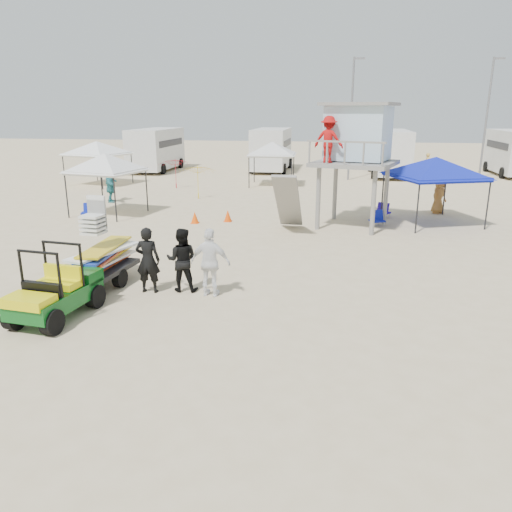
% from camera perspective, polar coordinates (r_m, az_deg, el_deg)
% --- Properties ---
extents(ground, '(140.00, 140.00, 0.00)m').
position_cam_1_polar(ground, '(9.90, -5.85, -12.01)').
color(ground, beige).
rests_on(ground, ground).
extents(utility_cart, '(1.37, 2.36, 1.71)m').
position_cam_1_polar(utility_cart, '(12.40, -22.22, -3.19)').
color(utility_cart, '#0C4F17').
rests_on(utility_cart, ground).
extents(surf_trailer, '(1.56, 2.56, 2.19)m').
position_cam_1_polar(surf_trailer, '(14.30, -17.48, 0.21)').
color(surf_trailer, black).
rests_on(surf_trailer, ground).
extents(man_left, '(0.68, 0.47, 1.77)m').
position_cam_1_polar(man_left, '(13.43, -12.26, -0.46)').
color(man_left, black).
rests_on(man_left, ground).
extents(man_mid, '(0.90, 0.73, 1.72)m').
position_cam_1_polar(man_mid, '(13.38, -8.47, -0.44)').
color(man_mid, black).
rests_on(man_mid, ground).
extents(man_right, '(1.09, 0.52, 1.80)m').
position_cam_1_polar(man_right, '(12.90, -5.22, -0.76)').
color(man_right, white).
rests_on(man_right, ground).
extents(lifeguard_tower, '(3.78, 3.78, 4.85)m').
position_cam_1_polar(lifeguard_tower, '(20.90, 11.11, 13.14)').
color(lifeguard_tower, gray).
rests_on(lifeguard_tower, ground).
extents(canopy_blue, '(4.19, 4.19, 3.22)m').
position_cam_1_polar(canopy_blue, '(22.36, 19.90, 10.24)').
color(canopy_blue, black).
rests_on(canopy_blue, ground).
extents(canopy_white_a, '(3.14, 3.14, 3.20)m').
position_cam_1_polar(canopy_white_a, '(23.95, -16.89, 10.82)').
color(canopy_white_a, black).
rests_on(canopy_white_a, ground).
extents(canopy_white_b, '(3.83, 3.83, 3.16)m').
position_cam_1_polar(canopy_white_b, '(34.14, -17.77, 12.14)').
color(canopy_white_b, black).
rests_on(canopy_white_b, ground).
extents(canopy_white_c, '(2.92, 2.92, 3.16)m').
position_cam_1_polar(canopy_white_c, '(32.24, 1.87, 12.68)').
color(canopy_white_c, black).
rests_on(canopy_white_c, ground).
extents(umbrella_a, '(2.34, 2.37, 1.83)m').
position_cam_1_polar(umbrella_a, '(31.44, -9.17, 9.29)').
color(umbrella_a, red).
rests_on(umbrella_a, ground).
extents(umbrella_b, '(2.84, 2.84, 1.83)m').
position_cam_1_polar(umbrella_b, '(27.51, -6.60, 8.38)').
color(umbrella_b, yellow).
rests_on(umbrella_b, ground).
extents(cone_near, '(0.34, 0.34, 0.50)m').
position_cam_1_polar(cone_near, '(21.60, -7.01, 4.40)').
color(cone_near, '#F84F07').
rests_on(cone_near, ground).
extents(cone_far, '(0.34, 0.34, 0.50)m').
position_cam_1_polar(cone_far, '(21.80, -3.24, 4.60)').
color(cone_far, '#EE4707').
rests_on(cone_far, ground).
extents(beach_chair_a, '(0.67, 0.72, 0.64)m').
position_cam_1_polar(beach_chair_a, '(23.89, -18.59, 4.97)').
color(beach_chair_a, '#0E1F9D').
rests_on(beach_chair_a, ground).
extents(beach_chair_b, '(0.71, 0.79, 0.64)m').
position_cam_1_polar(beach_chair_b, '(21.63, 13.67, 4.24)').
color(beach_chair_b, '#0D1997').
rests_on(beach_chair_b, ground).
extents(beach_chair_c, '(0.72, 0.80, 0.64)m').
position_cam_1_polar(beach_chair_c, '(23.42, 14.33, 5.10)').
color(beach_chair_c, '#230FA7').
rests_on(beach_chair_c, ground).
extents(rv_far_left, '(2.64, 6.80, 3.25)m').
position_cam_1_polar(rv_far_left, '(41.09, -11.34, 12.04)').
color(rv_far_left, silver).
rests_on(rv_far_left, ground).
extents(rv_mid_left, '(2.65, 6.50, 3.25)m').
position_cam_1_polar(rv_mid_left, '(40.34, 1.78, 12.27)').
color(rv_mid_left, silver).
rests_on(rv_mid_left, ground).
extents(rv_mid_right, '(2.64, 7.00, 3.25)m').
position_cam_1_polar(rv_mid_right, '(38.65, 15.08, 11.55)').
color(rv_mid_right, silver).
rests_on(rv_mid_right, ground).
extents(light_pole_left, '(0.14, 0.14, 8.00)m').
position_cam_1_polar(light_pole_left, '(35.39, 10.80, 14.99)').
color(light_pole_left, slate).
rests_on(light_pole_left, ground).
extents(light_pole_right, '(0.14, 0.14, 8.00)m').
position_cam_1_polar(light_pole_right, '(38.11, 24.82, 13.90)').
color(light_pole_right, slate).
rests_on(light_pole_right, ground).
extents(distant_beachgoers, '(19.15, 15.69, 1.84)m').
position_cam_1_polar(distant_beachgoers, '(27.17, -1.71, 8.32)').
color(distant_beachgoers, teal).
rests_on(distant_beachgoers, ground).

